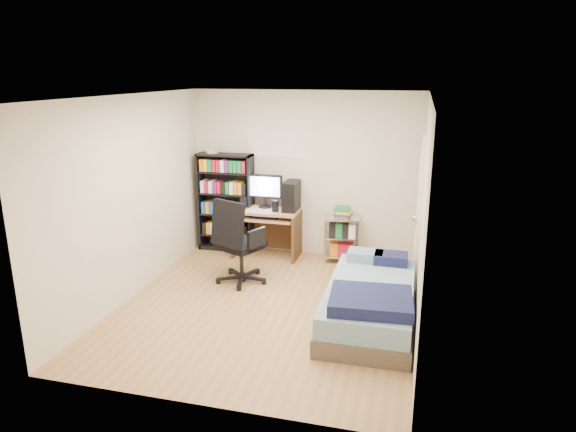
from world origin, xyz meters
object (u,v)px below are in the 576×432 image
(computer_desk, at_px, (274,213))
(office_chair, at_px, (239,256))
(bed, at_px, (370,301))
(media_shelf, at_px, (226,201))

(computer_desk, height_order, office_chair, computer_desk)
(computer_desk, bearing_deg, bed, -47.94)
(media_shelf, bearing_deg, office_chair, -62.48)
(bed, bearing_deg, office_chair, 158.95)
(computer_desk, xyz_separation_m, office_chair, (-0.16, -1.14, -0.30))
(computer_desk, distance_m, office_chair, 1.19)
(media_shelf, relative_size, office_chair, 1.37)
(media_shelf, xyz_separation_m, bed, (2.47, -1.93, -0.55))
(media_shelf, height_order, computer_desk, media_shelf)
(bed, bearing_deg, media_shelf, 141.92)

